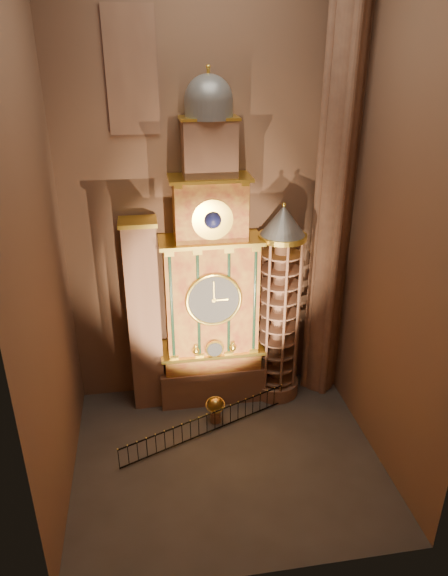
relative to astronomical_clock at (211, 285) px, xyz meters
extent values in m
plane|color=#383330|center=(0.00, -4.96, -6.68)|extent=(14.00, 14.00, 0.00)
plane|color=brown|center=(0.00, 1.04, 4.32)|extent=(22.00, 0.00, 22.00)
plane|color=brown|center=(-7.00, -4.96, 4.32)|extent=(0.00, 22.00, 22.00)
plane|color=brown|center=(7.00, -4.96, 4.32)|extent=(0.00, 22.00, 22.00)
cube|color=#8C634C|center=(0.00, 0.04, -5.68)|extent=(5.60, 2.20, 2.00)
cube|color=maroon|center=(0.00, 0.04, -4.18)|extent=(5.00, 2.00, 1.00)
cube|color=#FEDD4B|center=(0.00, -0.01, -3.63)|extent=(5.40, 2.30, 0.18)
cube|color=maroon|center=(0.00, 0.04, -0.68)|extent=(4.60, 2.00, 6.00)
cylinder|color=black|center=(-2.05, -0.82, -0.68)|extent=(0.32, 0.32, 5.60)
cylinder|color=black|center=(-0.75, -0.82, -0.68)|extent=(0.32, 0.32, 5.60)
cylinder|color=black|center=(0.75, -0.82, -0.68)|extent=(0.32, 0.32, 5.60)
cylinder|color=black|center=(2.05, -0.82, -0.68)|extent=(0.32, 0.32, 5.60)
cube|color=#FEDD4B|center=(0.00, -0.01, 2.37)|extent=(5.00, 2.25, 0.18)
cylinder|color=#2D3033|center=(0.00, -0.97, -0.38)|extent=(2.60, 0.12, 2.60)
torus|color=#FEDD4B|center=(0.00, -1.02, -0.38)|extent=(2.80, 0.16, 2.80)
cylinder|color=#FEDD4B|center=(0.00, -1.12, -3.08)|extent=(0.90, 0.10, 0.90)
sphere|color=#FEDD4B|center=(-0.95, -1.07, -3.13)|extent=(0.36, 0.36, 0.36)
sphere|color=#FEDD4B|center=(0.95, -1.07, -3.13)|extent=(0.36, 0.36, 0.36)
cube|color=maroon|center=(0.00, 0.04, 3.82)|extent=(3.40, 1.80, 3.00)
sphere|color=#0B103B|center=(0.00, -0.87, 3.62)|extent=(0.80, 0.80, 0.80)
cube|color=#FEDD4B|center=(0.00, -0.01, 5.37)|extent=(3.80, 2.00, 0.15)
cube|color=#8C634C|center=(0.00, 0.04, 6.62)|extent=(2.40, 1.60, 2.60)
sphere|color=slate|center=(0.00, 0.04, 8.72)|extent=(2.10, 2.10, 2.10)
cylinder|color=#FEDD4B|center=(0.00, 0.04, 9.62)|extent=(0.14, 0.14, 0.80)
cube|color=#8C634C|center=(-3.40, 0.04, -1.68)|extent=(1.60, 1.40, 10.00)
cube|color=#FEDD4B|center=(-3.40, -0.38, -3.68)|extent=(1.35, 0.10, 2.10)
cube|color=#4C2114|center=(-3.40, -0.44, -3.68)|extent=(1.05, 0.04, 1.75)
cube|color=#FEDD4B|center=(-3.40, -0.38, -1.08)|extent=(1.35, 0.10, 2.10)
cube|color=#4C2114|center=(-3.40, -0.44, -1.08)|extent=(1.05, 0.04, 1.75)
cube|color=#FEDD4B|center=(-3.40, -0.38, 1.52)|extent=(1.35, 0.10, 2.10)
cube|color=#4C2114|center=(-3.40, -0.44, 1.52)|extent=(1.05, 0.04, 1.75)
cube|color=#FEDD4B|center=(-3.40, 0.04, 3.42)|extent=(1.80, 1.60, 0.20)
cylinder|color=#8C634C|center=(3.50, -0.26, -6.28)|extent=(2.50, 2.50, 0.80)
cylinder|color=#8C634C|center=(3.50, -0.26, -1.78)|extent=(0.70, 0.70, 8.20)
cylinder|color=#FEDD4B|center=(3.50, -0.26, 2.42)|extent=(2.40, 2.40, 0.25)
cone|color=slate|center=(3.50, -0.26, 3.22)|extent=(2.30, 2.30, 1.50)
sphere|color=#FEDD4B|center=(3.50, -0.26, 4.02)|extent=(0.20, 0.20, 0.20)
cylinder|color=#8C634C|center=(6.10, 0.04, 4.32)|extent=(1.60, 1.60, 22.00)
cylinder|color=#8C634C|center=(6.90, 0.04, 4.32)|extent=(0.44, 0.44, 22.00)
cylinder|color=#8C634C|center=(5.30, 0.04, 4.32)|extent=(0.44, 0.44, 22.00)
cylinder|color=#8C634C|center=(6.10, 0.84, 4.32)|extent=(0.44, 0.44, 22.00)
cylinder|color=#8C634C|center=(6.10, -0.76, 4.32)|extent=(0.44, 0.44, 22.00)
cube|color=navy|center=(-3.20, 0.98, 9.82)|extent=(2.00, 0.10, 5.00)
cube|color=#8C634C|center=(-3.20, 0.92, 9.82)|extent=(2.20, 0.06, 5.20)
cylinder|color=#8C634C|center=(-0.15, -2.29, -6.36)|extent=(0.54, 0.54, 0.63)
sphere|color=#B88A33|center=(-0.15, -2.29, -5.65)|extent=(0.80, 0.80, 0.80)
torus|color=#B88A33|center=(-0.15, -2.29, -5.65)|extent=(1.07, 1.02, 0.43)
cube|color=black|center=(-0.70, -3.20, -5.51)|extent=(8.47, 3.58, 0.05)
cube|color=black|center=(-0.70, -3.20, -6.58)|extent=(8.47, 3.58, 0.05)
camera|label=1|loc=(-3.08, -23.18, 10.58)|focal=32.00mm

